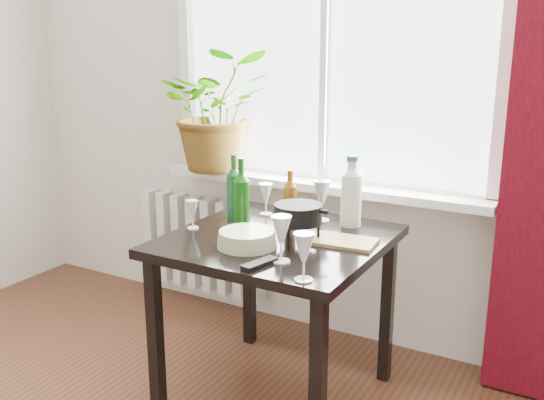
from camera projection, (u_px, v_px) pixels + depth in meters
The scene contains 18 objects.
window at pixel (328, 24), 2.89m from camera, with size 1.72×0.08×1.62m.
windowsill at pixel (318, 185), 3.03m from camera, with size 1.72×0.20×0.04m.
radiator at pixel (202, 243), 3.52m from camera, with size 0.80×0.10×0.55m.
table at pixel (277, 257), 2.52m from camera, with size 0.85×0.85×0.74m.
potted_plant at pixel (216, 110), 3.21m from camera, with size 0.58×0.50×0.64m, color #206D1D.
wine_bottle_left at pixel (234, 186), 2.72m from camera, with size 0.07×0.07×0.29m, color #0C421B, non-canonical shape.
wine_bottle_right at pixel (241, 193), 2.59m from camera, with size 0.07×0.07×0.30m, color #0E410C, non-canonical shape.
bottle_amber at pixel (290, 196), 2.66m from camera, with size 0.06×0.06×0.24m, color brown, non-canonical shape.
cleaning_bottle at pixel (351, 190), 2.61m from camera, with size 0.09×0.09×0.32m, color silver, non-canonical shape.
wineglass_front_right at pixel (281, 239), 2.18m from camera, with size 0.08×0.08×0.18m, color silver, non-canonical shape.
wineglass_far_right at pixel (304, 256), 2.02m from camera, with size 0.07×0.07×0.17m, color silver, non-canonical shape.
wineglass_back_center at pixel (322, 200), 2.69m from camera, with size 0.08×0.08×0.19m, color #AFB9BD, non-canonical shape.
wineglass_back_left at pixel (266, 199), 2.79m from camera, with size 0.06×0.06×0.15m, color silver, non-canonical shape.
wineglass_front_left at pixel (192, 214), 2.58m from camera, with size 0.05×0.05×0.13m, color silver, non-canonical shape.
plate_stack at pixel (247, 239), 2.37m from camera, with size 0.24×0.24×0.06m, color beige.
fondue_pot at pixel (298, 222), 2.43m from camera, with size 0.22×0.19×0.15m, color black, non-canonical shape.
tv_remote at pixel (260, 263), 2.17m from camera, with size 0.04×0.15×0.02m, color black.
cutting_board at pixel (343, 241), 2.41m from camera, with size 0.26×0.17×0.01m, color olive.
Camera 1 is at (1.25, -0.53, 1.52)m, focal length 40.00 mm.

